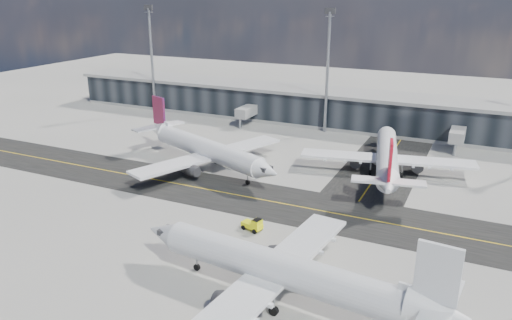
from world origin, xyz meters
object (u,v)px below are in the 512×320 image
(airliner_af, at_px, (205,149))
(airliner_near, at_px, (284,271))
(baggage_tug, at_px, (254,225))
(service_van, at_px, (381,159))
(airliner_redtail, at_px, (387,157))

(airliner_af, xyz_separation_m, airliner_near, (30.21, -34.09, -0.04))
(airliner_af, xyz_separation_m, baggage_tug, (19.93, -20.24, -2.84))
(airliner_af, height_order, baggage_tug, airliner_af)
(baggage_tug, distance_m, service_van, 39.03)
(airliner_af, relative_size, airliner_near, 0.97)
(airliner_near, relative_size, service_van, 7.54)
(airliner_af, relative_size, service_van, 7.31)
(airliner_redtail, relative_size, airliner_near, 0.97)
(airliner_near, distance_m, service_van, 51.57)
(airliner_near, bearing_deg, airliner_redtail, 2.99)
(airliner_redtail, relative_size, service_van, 7.32)
(airliner_redtail, relative_size, baggage_tug, 11.21)
(airliner_af, height_order, airliner_near, airliner_af)
(airliner_redtail, height_order, airliner_near, airliner_near)
(airliner_af, height_order, service_van, airliner_af)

